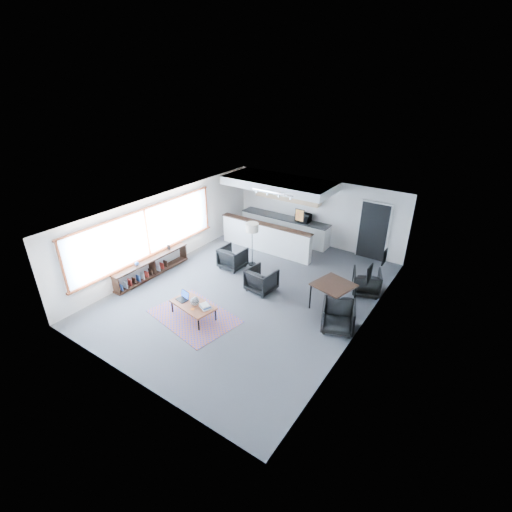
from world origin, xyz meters
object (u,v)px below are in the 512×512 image
Objects in this scene: coffee_table at (193,305)px; microwave at (303,217)px; armchair_left at (233,257)px; armchair_right at (261,279)px; dining_chair_far at (366,283)px; dining_table at (334,287)px; book_stack at (205,306)px; dining_chair_near at (338,317)px; laptop at (184,297)px; floor_lamp at (252,229)px; ceramic_pot at (195,301)px.

microwave is at bearing 97.75° from coffee_table.
coffee_table is at bearing 107.98° from armchair_left.
dining_chair_far is at bearing -141.89° from armchair_right.
armchair_left reaches higher than dining_chair_far.
microwave is (-2.89, 3.60, 0.36)m from dining_table.
book_stack is (0.40, 0.06, 0.08)m from coffee_table.
book_stack is 6.10m from microwave.
dining_table is at bearing 175.36° from armchair_left.
dining_table is 1.66× the size of dining_chair_near.
dining_chair_near is at bearing -52.40° from microwave.
dining_chair_near is 1.03× the size of dining_chair_far.
microwave reaches higher than dining_chair_far.
armchair_right is 1.13× the size of dining_chair_near.
coffee_table is at bearing 76.27° from armchair_right.
book_stack is at bearing 11.53° from laptop.
dining_table is at bearing 48.82° from coffee_table.
dining_chair_near is at bearing 67.86° from dining_chair_far.
laptop reaches higher than coffee_table.
dining_chair_near is (0.50, -0.76, -0.40)m from dining_table.
microwave is (-0.64, 3.89, 0.71)m from armchair_right.
microwave is at bearing -74.63° from armchair_right.
microwave is (0.55, 6.08, 0.63)m from laptop.
laptop is 3.58m from floor_lamp.
dining_chair_near is 1.28× the size of microwave.
microwave is (-3.38, 4.36, 0.76)m from dining_chair_near.
ceramic_pot reaches higher than coffee_table.
book_stack is 3.62m from dining_table.
ceramic_pot is 2.35m from armchair_right.
laptop is 0.47m from ceramic_pot.
ceramic_pot is 0.20× the size of dining_table.
microwave is at bearing -54.78° from dining_chair_far.
floor_lamp is at bearing 103.68° from book_stack.
floor_lamp is (-0.44, 3.51, 0.97)m from coffee_table.
armchair_left is at bearing -127.27° from floor_lamp.
dining_chair_far is (0.50, 1.44, -0.41)m from dining_table.
coffee_table is 3.97m from dining_table.
floor_lamp is at bearing -103.15° from microwave.
floor_lamp is 2.13× the size of dining_chair_near.
book_stack is at bearing -137.15° from dining_table.
ceramic_pot is at bearing -91.00° from microwave.
book_stack is (0.79, 0.02, -0.02)m from laptop.
armchair_left reaches higher than laptop.
armchair_right is 3.24m from dining_chair_far.
floor_lamp is 2.20× the size of dining_chair_far.
coffee_table is at bearing -174.45° from dining_chair_near.
floor_lamp is at bearing 98.35° from ceramic_pot.
dining_chair_near is 2.20m from dining_chair_far.
microwave reaches higher than book_stack.
microwave is at bearing 77.05° from floor_lamp.
armchair_right is at bearing -80.88° from microwave.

